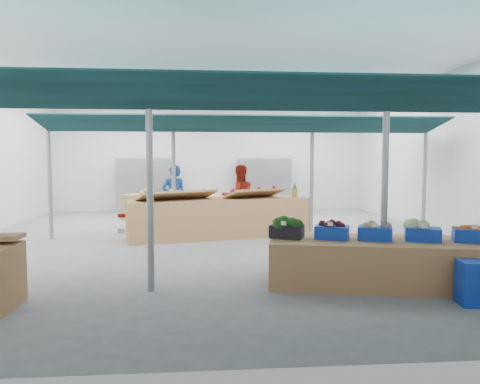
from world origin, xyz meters
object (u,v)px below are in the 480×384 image
Objects in this scene: fruit_counter at (219,218)px; vendor_left at (174,198)px; vendor_right at (239,197)px; crate_stack at (478,283)px; veg_counter at (388,262)px.

vendor_left is (-1.20, 1.10, 0.42)m from fruit_counter.
fruit_counter is 1.32m from vendor_right.
fruit_counter is 2.50× the size of vendor_right.
vendor_left reaches higher than crate_stack.
fruit_counter is at bearing 47.31° from vendor_right.
crate_stack is (3.25, -5.44, -0.19)m from fruit_counter.
crate_stack is (0.79, -1.00, -0.06)m from veg_counter.
crate_stack is 0.33× the size of vendor_right.
vendor_left reaches higher than veg_counter.
fruit_counter is at bearing 130.72° from veg_counter.
vendor_left is at bearing 135.19° from veg_counter.
veg_counter is 1.99× the size of vendor_left.
veg_counter is 0.79× the size of fruit_counter.
vendor_left is 1.00× the size of vendor_right.
vendor_right is at bearing 112.05° from crate_stack.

